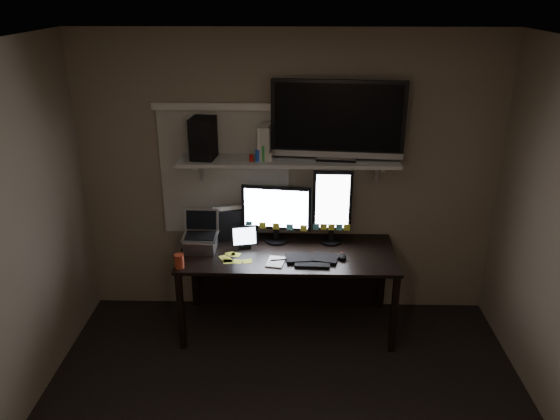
{
  "coord_description": "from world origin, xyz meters",
  "views": [
    {
      "loc": [
        0.04,
        -2.66,
        2.8
      ],
      "look_at": [
        -0.06,
        1.25,
        1.18
      ],
      "focal_mm": 35.0,
      "sensor_mm": 36.0,
      "label": 1
    }
  ],
  "objects_px": {
    "desk": "(288,264)",
    "keyboard": "(312,258)",
    "mouse": "(342,256)",
    "tablet": "(245,237)",
    "monitor_portrait": "(332,207)",
    "cup": "(179,261)",
    "tv": "(338,120)",
    "monitor_landscape": "(276,214)",
    "game_console": "(265,142)",
    "laptop": "(200,233)",
    "speaker": "(203,138)"
  },
  "relations": [
    {
      "from": "cup",
      "to": "game_console",
      "type": "distance_m",
      "value": 1.18
    },
    {
      "from": "keyboard",
      "to": "laptop",
      "type": "xyz_separation_m",
      "value": [
        -0.93,
        0.14,
        0.15
      ]
    },
    {
      "from": "monitor_portrait",
      "to": "tv",
      "type": "xyz_separation_m",
      "value": [
        0.02,
        0.01,
        0.74
      ]
    },
    {
      "from": "cup",
      "to": "speaker",
      "type": "xyz_separation_m",
      "value": [
        0.16,
        0.5,
        0.86
      ]
    },
    {
      "from": "laptop",
      "to": "speaker",
      "type": "height_order",
      "value": "speaker"
    },
    {
      "from": "desk",
      "to": "keyboard",
      "type": "distance_m",
      "value": 0.38
    },
    {
      "from": "speaker",
      "to": "desk",
      "type": "bearing_deg",
      "value": 0.15
    },
    {
      "from": "monitor_portrait",
      "to": "tv",
      "type": "distance_m",
      "value": 0.74
    },
    {
      "from": "desk",
      "to": "mouse",
      "type": "bearing_deg",
      "value": -27.01
    },
    {
      "from": "monitor_landscape",
      "to": "cup",
      "type": "xyz_separation_m",
      "value": [
        -0.75,
        -0.5,
        -0.2
      ]
    },
    {
      "from": "monitor_portrait",
      "to": "cup",
      "type": "relative_size",
      "value": 5.81
    },
    {
      "from": "monitor_portrait",
      "to": "tablet",
      "type": "xyz_separation_m",
      "value": [
        -0.74,
        -0.12,
        -0.23
      ]
    },
    {
      "from": "keyboard",
      "to": "mouse",
      "type": "relative_size",
      "value": 3.96
    },
    {
      "from": "mouse",
      "to": "tablet",
      "type": "xyz_separation_m",
      "value": [
        -0.81,
        0.18,
        0.08
      ]
    },
    {
      "from": "monitor_landscape",
      "to": "tablet",
      "type": "relative_size",
      "value": 2.61
    },
    {
      "from": "desk",
      "to": "laptop",
      "type": "height_order",
      "value": "laptop"
    },
    {
      "from": "monitor_landscape",
      "to": "speaker",
      "type": "relative_size",
      "value": 1.76
    },
    {
      "from": "mouse",
      "to": "tv",
      "type": "bearing_deg",
      "value": 90.59
    },
    {
      "from": "keyboard",
      "to": "speaker",
      "type": "xyz_separation_m",
      "value": [
        -0.89,
        0.34,
        0.91
      ]
    },
    {
      "from": "mouse",
      "to": "laptop",
      "type": "xyz_separation_m",
      "value": [
        -1.18,
        0.11,
        0.14
      ]
    },
    {
      "from": "monitor_landscape",
      "to": "mouse",
      "type": "bearing_deg",
      "value": -22.0
    },
    {
      "from": "mouse",
      "to": "cup",
      "type": "distance_m",
      "value": 1.31
    },
    {
      "from": "mouse",
      "to": "cup",
      "type": "xyz_separation_m",
      "value": [
        -1.3,
        -0.19,
        0.04
      ]
    },
    {
      "from": "mouse",
      "to": "keyboard",
      "type": "bearing_deg",
      "value": 178.12
    },
    {
      "from": "game_console",
      "to": "keyboard",
      "type": "bearing_deg",
      "value": -31.45
    },
    {
      "from": "desk",
      "to": "tv",
      "type": "bearing_deg",
      "value": 13.34
    },
    {
      "from": "game_console",
      "to": "speaker",
      "type": "relative_size",
      "value": 0.82
    },
    {
      "from": "cup",
      "to": "tv",
      "type": "bearing_deg",
      "value": 22.22
    },
    {
      "from": "desk",
      "to": "mouse",
      "type": "distance_m",
      "value": 0.54
    },
    {
      "from": "monitor_portrait",
      "to": "keyboard",
      "type": "bearing_deg",
      "value": -115.2
    },
    {
      "from": "tv",
      "to": "speaker",
      "type": "xyz_separation_m",
      "value": [
        -1.08,
        -0.01,
        -0.15
      ]
    },
    {
      "from": "tablet",
      "to": "speaker",
      "type": "distance_m",
      "value": 0.89
    },
    {
      "from": "monitor_landscape",
      "to": "game_console",
      "type": "bearing_deg",
      "value": 172.52
    },
    {
      "from": "tv",
      "to": "speaker",
      "type": "bearing_deg",
      "value": -173.91
    },
    {
      "from": "tv",
      "to": "speaker",
      "type": "distance_m",
      "value": 1.09
    },
    {
      "from": "monitor_landscape",
      "to": "speaker",
      "type": "height_order",
      "value": "speaker"
    },
    {
      "from": "cup",
      "to": "tv",
      "type": "xyz_separation_m",
      "value": [
        1.24,
        0.51,
        1.01
      ]
    },
    {
      "from": "monitor_portrait",
      "to": "mouse",
      "type": "height_order",
      "value": "monitor_portrait"
    },
    {
      "from": "keyboard",
      "to": "speaker",
      "type": "relative_size",
      "value": 1.27
    },
    {
      "from": "laptop",
      "to": "speaker",
      "type": "xyz_separation_m",
      "value": [
        0.04,
        0.2,
        0.76
      ]
    },
    {
      "from": "mouse",
      "to": "cup",
      "type": "height_order",
      "value": "cup"
    },
    {
      "from": "cup",
      "to": "game_console",
      "type": "xyz_separation_m",
      "value": [
        0.66,
        0.52,
        0.83
      ]
    },
    {
      "from": "keyboard",
      "to": "cup",
      "type": "relative_size",
      "value": 3.78
    },
    {
      "from": "laptop",
      "to": "cup",
      "type": "distance_m",
      "value": 0.34
    },
    {
      "from": "monitor_portrait",
      "to": "keyboard",
      "type": "height_order",
      "value": "monitor_portrait"
    },
    {
      "from": "monitor_landscape",
      "to": "tv",
      "type": "height_order",
      "value": "tv"
    },
    {
      "from": "mouse",
      "to": "monitor_landscape",
      "type": "bearing_deg",
      "value": 141.43
    },
    {
      "from": "tv",
      "to": "game_console",
      "type": "relative_size",
      "value": 3.84
    },
    {
      "from": "tablet",
      "to": "cup",
      "type": "relative_size",
      "value": 2.01
    },
    {
      "from": "mouse",
      "to": "tablet",
      "type": "distance_m",
      "value": 0.83
    }
  ]
}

